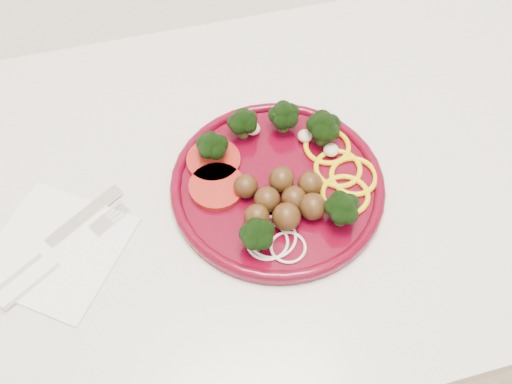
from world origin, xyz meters
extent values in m
cube|color=silver|center=(0.00, 1.70, 0.43)|extent=(2.40, 0.60, 0.87)
cube|color=silver|center=(0.00, 1.70, 0.89)|extent=(2.40, 0.60, 0.03)
cylinder|color=#490312|center=(-0.05, 1.67, 0.91)|extent=(0.26, 0.26, 0.01)
torus|color=#490312|center=(-0.05, 1.67, 0.91)|extent=(0.26, 0.26, 0.01)
sphere|color=#4D2F13|center=(-0.04, 1.64, 0.93)|extent=(0.03, 0.03, 0.03)
sphere|color=#4D2F13|center=(-0.09, 1.67, 0.93)|extent=(0.03, 0.03, 0.03)
sphere|color=#4D2F13|center=(-0.05, 1.61, 0.93)|extent=(0.03, 0.03, 0.03)
sphere|color=#4D2F13|center=(-0.05, 1.66, 0.93)|extent=(0.03, 0.03, 0.03)
sphere|color=#4D2F13|center=(-0.02, 1.65, 0.93)|extent=(0.03, 0.03, 0.03)
sphere|color=#4D2F13|center=(-0.07, 1.64, 0.93)|extent=(0.03, 0.03, 0.03)
sphere|color=#4D2F13|center=(-0.02, 1.62, 0.93)|extent=(0.03, 0.03, 0.03)
sphere|color=#4D2F13|center=(-0.09, 1.63, 0.93)|extent=(0.03, 0.03, 0.03)
torus|color=#DBB808|center=(0.03, 1.67, 0.92)|extent=(0.06, 0.06, 0.01)
torus|color=#DBB808|center=(0.03, 1.63, 0.92)|extent=(0.06, 0.06, 0.01)
torus|color=#DBB808|center=(0.03, 1.71, 0.92)|extent=(0.06, 0.06, 0.01)
torus|color=#DBB808|center=(0.05, 1.66, 0.92)|extent=(0.06, 0.06, 0.01)
cylinder|color=#720A07|center=(-0.12, 1.73, 0.92)|extent=(0.07, 0.07, 0.01)
cylinder|color=#720A07|center=(-0.12, 1.69, 0.92)|extent=(0.07, 0.07, 0.01)
torus|color=beige|center=(-0.08, 1.60, 0.91)|extent=(0.05, 0.05, 0.00)
torus|color=beige|center=(-0.06, 1.58, 0.91)|extent=(0.04, 0.04, 0.00)
torus|color=beige|center=(-0.08, 1.60, 0.91)|extent=(0.06, 0.06, 0.00)
ellipsoid|color=#C6B793|center=(0.01, 1.73, 0.92)|extent=(0.02, 0.02, 0.01)
ellipsoid|color=#C6B793|center=(-0.06, 1.76, 0.92)|extent=(0.02, 0.02, 0.01)
ellipsoid|color=#C6B793|center=(0.03, 1.70, 0.92)|extent=(0.02, 0.02, 0.01)
cube|color=white|center=(-0.32, 1.66, 0.90)|extent=(0.20, 0.20, 0.00)
cube|color=silver|center=(-0.28, 1.69, 0.91)|extent=(0.10, 0.07, 0.00)
cube|color=white|center=(-0.37, 1.63, 0.91)|extent=(0.07, 0.05, 0.01)
cube|color=white|center=(-0.35, 1.62, 0.91)|extent=(0.07, 0.05, 0.01)
cube|color=silver|center=(-0.26, 1.67, 0.91)|extent=(0.03, 0.03, 0.00)
cube|color=silver|center=(-0.24, 1.68, 0.91)|extent=(0.02, 0.02, 0.00)
cube|color=silver|center=(-0.24, 1.68, 0.91)|extent=(0.02, 0.02, 0.00)
cube|color=silver|center=(-0.25, 1.69, 0.91)|extent=(0.02, 0.02, 0.00)
cube|color=silver|center=(-0.25, 1.69, 0.91)|extent=(0.02, 0.02, 0.00)
camera|label=1|loc=(-0.18, 1.29, 1.49)|focal=40.00mm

